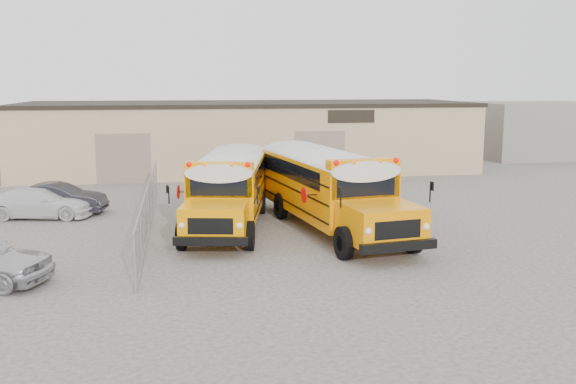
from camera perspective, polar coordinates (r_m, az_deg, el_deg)
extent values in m
plane|color=#484642|center=(25.35, 1.21, -4.00)|extent=(120.00, 120.00, 0.00)
cube|color=tan|center=(44.59, -3.59, 4.88)|extent=(30.00, 10.00, 4.50)
cube|color=black|center=(44.46, -3.62, 7.83)|extent=(30.20, 10.20, 0.25)
cube|color=black|center=(40.64, 5.64, 6.71)|extent=(3.00, 0.08, 0.80)
cube|color=gray|center=(39.58, -14.41, 2.88)|extent=(3.20, 0.08, 3.00)
cube|color=gray|center=(40.36, 2.84, 3.30)|extent=(3.20, 0.08, 3.00)
cylinder|color=#919499|center=(18.95, -13.47, -6.22)|extent=(0.07, 0.07, 1.80)
cylinder|color=#919499|center=(21.85, -12.96, -4.07)|extent=(0.07, 0.07, 1.80)
cylinder|color=#919499|center=(24.77, -12.56, -2.43)|extent=(0.07, 0.07, 1.80)
cylinder|color=#919499|center=(27.71, -12.26, -1.13)|extent=(0.07, 0.07, 1.80)
cylinder|color=#919499|center=(30.66, -12.01, -0.09)|extent=(0.07, 0.07, 1.80)
cylinder|color=#919499|center=(33.62, -11.80, 0.78)|extent=(0.07, 0.07, 1.80)
cylinder|color=#919499|center=(36.58, -11.63, 1.50)|extent=(0.07, 0.07, 1.80)
cylinder|color=#919499|center=(27.56, -12.32, 0.66)|extent=(0.05, 18.00, 0.05)
cylinder|color=#919499|center=(27.88, -12.19, -2.85)|extent=(0.05, 18.00, 0.05)
cube|color=#919499|center=(27.71, -12.26, -1.13)|extent=(0.02, 18.00, 1.70)
cube|color=gray|center=(56.17, 21.20, 5.19)|extent=(10.00, 8.00, 4.40)
cube|color=#F79400|center=(34.24, -3.93, 2.33)|extent=(4.07, 8.29, 2.14)
cube|color=#F79400|center=(29.27, -4.84, 0.12)|extent=(2.69, 2.69, 1.20)
cube|color=black|center=(30.27, -4.63, 2.48)|extent=(2.11, 0.47, 0.78)
cube|color=silver|center=(34.10, -3.95, 4.37)|extent=(4.09, 8.37, 0.42)
cube|color=#F79400|center=(30.43, -4.60, 3.77)|extent=(2.61, 1.00, 0.38)
sphere|color=#E50705|center=(30.31, -6.71, 3.95)|extent=(0.21, 0.21, 0.21)
sphere|color=#E50705|center=(30.08, -2.57, 3.96)|extent=(0.21, 0.21, 0.21)
sphere|color=orange|center=(30.23, -5.58, 3.96)|extent=(0.21, 0.21, 0.21)
sphere|color=orange|center=(30.13, -3.71, 3.96)|extent=(0.21, 0.21, 0.21)
cube|color=black|center=(28.15, -5.09, -1.26)|extent=(2.56, 0.71, 0.29)
cube|color=black|center=(38.34, -3.35, 1.71)|extent=(2.55, 0.69, 0.29)
cube|color=black|center=(34.25, -3.92, 2.20)|extent=(4.08, 8.14, 0.06)
cube|color=black|center=(34.48, -3.89, 3.38)|extent=(3.86, 7.06, 0.65)
cylinder|color=black|center=(29.65, -7.18, -0.98)|extent=(0.49, 1.12, 1.09)
cylinder|color=black|center=(29.38, -2.39, -1.01)|extent=(0.49, 1.12, 1.09)
cylinder|color=black|center=(36.08, -5.64, 0.97)|extent=(0.49, 1.12, 1.09)
cylinder|color=black|center=(35.86, -1.70, 0.96)|extent=(0.49, 1.12, 1.09)
cylinder|color=#BF0505|center=(31.77, -7.57, 1.92)|extent=(0.14, 0.58, 0.58)
cube|color=orange|center=(33.49, -1.10, 2.38)|extent=(4.08, 8.83, 2.29)
cube|color=orange|center=(28.44, 2.20, 0.02)|extent=(2.81, 2.81, 1.29)
cube|color=black|center=(29.43, 1.35, 2.61)|extent=(2.27, 0.42, 0.84)
cube|color=silver|center=(33.34, -1.11, 4.62)|extent=(4.09, 8.92, 0.45)
cube|color=orange|center=(29.59, 1.19, 4.03)|extent=(2.79, 0.98, 0.40)
sphere|color=#E50705|center=(28.96, -0.83, 4.17)|extent=(0.22, 0.22, 0.22)
sphere|color=#E50705|center=(29.75, 3.49, 4.30)|extent=(0.22, 0.22, 0.22)
sphere|color=orange|center=(29.16, 0.38, 4.21)|extent=(0.22, 0.22, 0.22)
sphere|color=orange|center=(29.52, 2.33, 4.27)|extent=(0.22, 0.22, 0.22)
cube|color=black|center=(27.32, 3.17, -1.47)|extent=(2.74, 0.67, 0.31)
cube|color=black|center=(37.73, -3.05, 1.65)|extent=(2.74, 0.64, 0.31)
cube|color=black|center=(33.50, -1.10, 2.23)|extent=(4.09, 8.67, 0.07)
cube|color=black|center=(33.73, -1.27, 3.53)|extent=(3.90, 7.51, 0.69)
cylinder|color=black|center=(28.23, -0.43, -1.37)|extent=(0.49, 1.20, 1.16)
cylinder|color=black|center=(29.15, 4.55, -1.04)|extent=(0.49, 1.20, 1.16)
cylinder|color=black|center=(34.91, -4.01, 0.76)|extent=(0.49, 1.20, 1.16)
cylinder|color=black|center=(35.65, 0.13, 0.97)|extent=(0.49, 1.20, 1.16)
cylinder|color=#BF0505|center=(30.17, -2.90, 1.82)|extent=(0.13, 0.62, 0.63)
cube|color=black|center=(24.92, 7.42, -3.02)|extent=(1.15, 1.04, 1.10)
sphere|color=black|center=(24.82, 7.44, -1.90)|extent=(1.21, 1.21, 1.21)
imported|color=silver|center=(30.82, -21.19, -0.91)|extent=(4.92, 2.67, 1.35)
imported|color=black|center=(31.46, -19.74, -0.56)|extent=(4.50, 2.24, 1.42)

